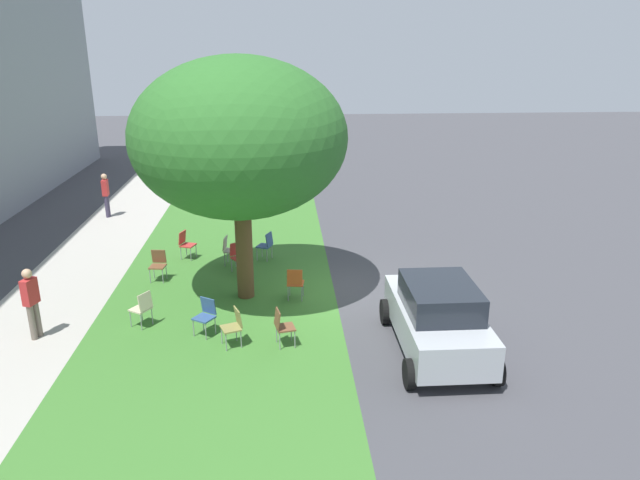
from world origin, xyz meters
TOP-DOWN VIEW (x-y plane):
  - ground at (0.00, 0.00)m, footprint 80.00×80.00m
  - grass_verge at (0.00, 3.20)m, footprint 48.00×6.00m
  - sidewalk_strip at (0.00, 7.60)m, footprint 48.00×2.80m
  - street_tree at (-0.07, 2.58)m, footprint 5.32×5.32m
  - chair_0 at (2.34, 3.21)m, footprint 0.48×0.48m
  - chair_1 at (-2.75, 2.70)m, footprint 0.53×0.54m
  - chair_2 at (-2.17, 3.38)m, footprint 0.58×0.57m
  - chair_3 at (-2.84, 1.63)m, footprint 0.49×0.50m
  - chair_4 at (1.72, 2.89)m, footprint 0.58×0.58m
  - chair_5 at (-1.68, 4.92)m, footprint 0.57×0.58m
  - chair_6 at (2.65, 2.08)m, footprint 0.55×0.55m
  - chair_7 at (1.21, 5.10)m, footprint 0.47×0.46m
  - chair_8 at (-0.39, 1.27)m, footprint 0.47×0.47m
  - chair_9 at (2.94, 4.58)m, footprint 0.53×0.54m
  - parked_car at (-3.32, -1.72)m, footprint 3.70×1.92m
  - pedestrian_0 at (7.78, 8.28)m, footprint 0.37×0.22m
  - pedestrian_1 at (-2.08, 7.25)m, footprint 0.40×0.30m

SIDE VIEW (x-z plane):
  - ground at x=0.00m, z-range 0.00..0.00m
  - grass_verge at x=0.00m, z-range 0.00..0.01m
  - sidewalk_strip at x=0.00m, z-range 0.00..0.01m
  - chair_0 at x=2.34m, z-range 0.08..0.96m
  - chair_1 at x=-2.75m, z-range 0.08..0.96m
  - chair_2 at x=-2.17m, z-range 0.08..0.96m
  - chair_3 at x=-2.84m, z-range 0.08..0.96m
  - chair_4 at x=1.72m, z-range 0.08..0.96m
  - chair_5 at x=-1.68m, z-range 0.08..0.96m
  - chair_6 at x=2.65m, z-range 0.08..0.96m
  - chair_7 at x=1.21m, z-range 0.08..0.96m
  - chair_8 at x=-0.39m, z-range 0.08..0.96m
  - chair_9 at x=2.94m, z-range 0.08..0.96m
  - parked_car at x=-3.32m, z-range 0.01..1.66m
  - pedestrian_0 at x=7.78m, z-range 0.08..1.77m
  - pedestrian_1 at x=-2.08m, z-range 0.08..1.77m
  - street_tree at x=-0.07m, z-range 1.11..7.31m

